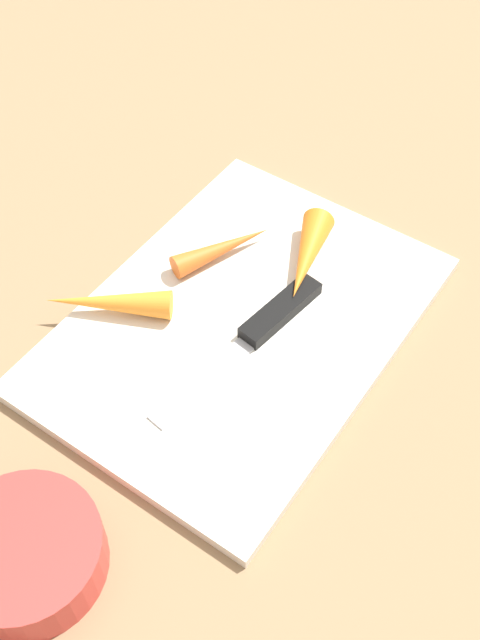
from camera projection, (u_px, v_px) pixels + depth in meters
The scene contains 7 objects.
ground_plane at pixel (240, 328), 0.70m from camera, with size 1.40×1.40×0.00m, color #8C6D4C.
cutting_board at pixel (240, 324), 0.70m from camera, with size 0.36×0.26×0.01m, color silver.
knife at pixel (271, 319), 0.68m from camera, with size 0.20×0.05×0.01m.
carrot_medium at pixel (307, 257), 0.72m from camera, with size 0.03×0.03×0.10m, color orange.
carrot_shortest at pixel (223, 248), 0.73m from camera, with size 0.02×0.02×0.10m, color orange.
carrot_longest at pixel (108, 303), 0.69m from camera, with size 0.03×0.03×0.11m, color orange.
small_bowl at pixel (28, 556), 0.55m from camera, with size 0.11×0.11×0.04m, color red.
Camera 1 is at (-0.35, -0.25, 0.55)m, focal length 43.46 mm.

